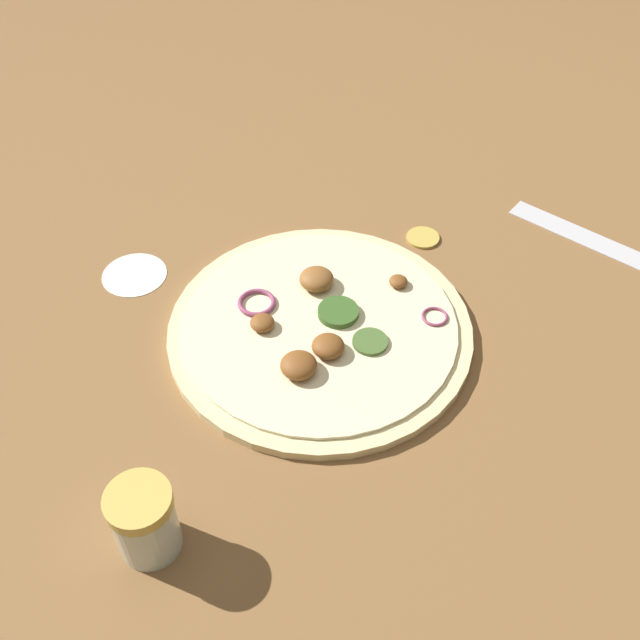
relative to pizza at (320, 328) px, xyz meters
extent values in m
plane|color=brown|center=(0.00, 0.00, -0.01)|extent=(3.00, 3.00, 0.00)
cylinder|color=beige|center=(0.00, 0.00, 0.00)|extent=(0.34, 0.34, 0.01)
cylinder|color=beige|center=(0.00, 0.00, 0.00)|extent=(0.30, 0.30, 0.00)
cylinder|color=#385B23|center=(-0.02, 0.01, 0.01)|extent=(0.05, 0.05, 0.01)
torus|color=#934266|center=(-0.06, 0.11, 0.01)|extent=(0.03, 0.03, 0.00)
ellipsoid|color=brown|center=(0.07, 0.01, 0.02)|extent=(0.04, 0.04, 0.02)
cylinder|color=#47662D|center=(0.00, 0.06, 0.01)|extent=(0.04, 0.04, 0.00)
ellipsoid|color=brown|center=(-0.06, -0.03, 0.02)|extent=(0.04, 0.04, 0.02)
torus|color=#934266|center=(0.00, -0.08, 0.01)|extent=(0.04, 0.04, 0.01)
ellipsoid|color=brown|center=(0.03, 0.02, 0.02)|extent=(0.04, 0.04, 0.02)
ellipsoid|color=brown|center=(-0.09, 0.06, 0.01)|extent=(0.02, 0.02, 0.01)
ellipsoid|color=brown|center=(0.03, -0.06, 0.01)|extent=(0.03, 0.03, 0.01)
cube|color=silver|center=(-0.28, 0.26, -0.01)|extent=(0.09, 0.23, 0.00)
cylinder|color=silver|center=(0.29, -0.04, 0.02)|extent=(0.05, 0.05, 0.07)
cylinder|color=gold|center=(0.29, -0.04, 0.06)|extent=(0.06, 0.06, 0.01)
cylinder|color=gold|center=(-0.20, 0.06, 0.00)|extent=(0.04, 0.04, 0.01)
cylinder|color=white|center=(0.00, -0.24, -0.01)|extent=(0.08, 0.08, 0.00)
camera|label=1|loc=(0.52, 0.22, 0.61)|focal=42.00mm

